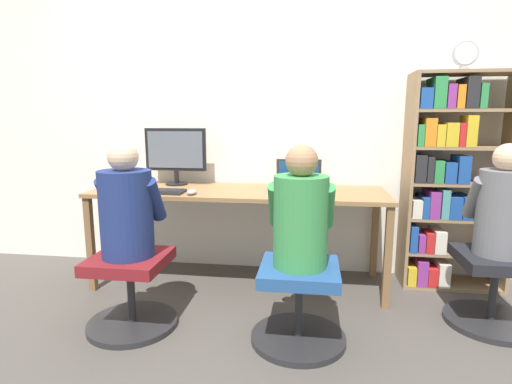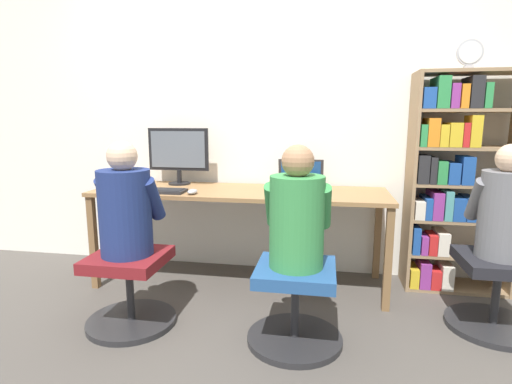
{
  "view_description": "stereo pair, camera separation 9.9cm",
  "coord_description": "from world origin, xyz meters",
  "px_view_note": "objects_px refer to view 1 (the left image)",
  "views": [
    {
      "loc": [
        0.56,
        -2.63,
        1.28
      ],
      "look_at": [
        0.17,
        0.11,
        0.78
      ],
      "focal_mm": 28.0,
      "sensor_mm": 36.0,
      "label": 1
    },
    {
      "loc": [
        0.65,
        -2.62,
        1.28
      ],
      "look_at": [
        0.17,
        0.11,
        0.78
      ],
      "focal_mm": 28.0,
      "sensor_mm": 36.0,
      "label": 2
    }
  ],
  "objects_px": {
    "person_at_laptop": "(301,214)",
    "office_chair_side": "(494,288)",
    "person_near_shelf": "(502,207)",
    "keyboard": "(155,191)",
    "office_chair_right": "(299,302)",
    "office_chair_left": "(131,289)",
    "desk_clock": "(465,54)",
    "bookshelf": "(447,179)",
    "laptop": "(298,182)",
    "person_at_monitor": "(127,207)",
    "desktop_monitor": "(176,154)"
  },
  "relations": [
    {
      "from": "keyboard",
      "to": "office_chair_right",
      "type": "bearing_deg",
      "value": -28.63
    },
    {
      "from": "office_chair_right",
      "to": "person_at_laptop",
      "type": "bearing_deg",
      "value": 90.0
    },
    {
      "from": "office_chair_right",
      "to": "bookshelf",
      "type": "distance_m",
      "value": 1.56
    },
    {
      "from": "office_chair_left",
      "to": "bookshelf",
      "type": "height_order",
      "value": "bookshelf"
    },
    {
      "from": "bookshelf",
      "to": "desk_clock",
      "type": "bearing_deg",
      "value": -70.07
    },
    {
      "from": "person_at_monitor",
      "to": "office_chair_side",
      "type": "relative_size",
      "value": 1.25
    },
    {
      "from": "person_at_monitor",
      "to": "person_at_laptop",
      "type": "bearing_deg",
      "value": -1.5
    },
    {
      "from": "office_chair_left",
      "to": "office_chair_right",
      "type": "distance_m",
      "value": 1.04
    },
    {
      "from": "person_at_laptop",
      "to": "bookshelf",
      "type": "height_order",
      "value": "bookshelf"
    },
    {
      "from": "person_at_monitor",
      "to": "desk_clock",
      "type": "bearing_deg",
      "value": 21.91
    },
    {
      "from": "bookshelf",
      "to": "office_chair_side",
      "type": "height_order",
      "value": "bookshelf"
    },
    {
      "from": "keyboard",
      "to": "office_chair_side",
      "type": "bearing_deg",
      "value": -5.59
    },
    {
      "from": "desktop_monitor",
      "to": "bookshelf",
      "type": "height_order",
      "value": "bookshelf"
    },
    {
      "from": "person_at_laptop",
      "to": "person_near_shelf",
      "type": "height_order",
      "value": "person_at_laptop"
    },
    {
      "from": "keyboard",
      "to": "desk_clock",
      "type": "relative_size",
      "value": 2.26
    },
    {
      "from": "person_at_laptop",
      "to": "person_near_shelf",
      "type": "bearing_deg",
      "value": 17.05
    },
    {
      "from": "office_chair_left",
      "to": "person_at_monitor",
      "type": "bearing_deg",
      "value": 90.0
    },
    {
      "from": "person_at_laptop",
      "to": "office_chair_side",
      "type": "xyz_separation_m",
      "value": [
        1.21,
        0.36,
        -0.52
      ]
    },
    {
      "from": "desk_clock",
      "to": "laptop",
      "type": "bearing_deg",
      "value": 175.17
    },
    {
      "from": "person_at_monitor",
      "to": "office_chair_side",
      "type": "bearing_deg",
      "value": 8.54
    },
    {
      "from": "laptop",
      "to": "desk_clock",
      "type": "bearing_deg",
      "value": -4.83
    },
    {
      "from": "office_chair_left",
      "to": "bookshelf",
      "type": "relative_size",
      "value": 0.34
    },
    {
      "from": "laptop",
      "to": "person_at_monitor",
      "type": "relative_size",
      "value": 0.52
    },
    {
      "from": "office_chair_right",
      "to": "person_at_laptop",
      "type": "xyz_separation_m",
      "value": [
        0.0,
        0.01,
        0.52
      ]
    },
    {
      "from": "office_chair_left",
      "to": "person_at_monitor",
      "type": "relative_size",
      "value": 0.8
    },
    {
      "from": "person_at_laptop",
      "to": "office_chair_side",
      "type": "relative_size",
      "value": 1.23
    },
    {
      "from": "desktop_monitor",
      "to": "office_chair_left",
      "type": "bearing_deg",
      "value": -88.98
    },
    {
      "from": "desktop_monitor",
      "to": "keyboard",
      "type": "relative_size",
      "value": 1.18
    },
    {
      "from": "bookshelf",
      "to": "laptop",
      "type": "bearing_deg",
      "value": 179.01
    },
    {
      "from": "desktop_monitor",
      "to": "person_at_laptop",
      "type": "bearing_deg",
      "value": -42.76
    },
    {
      "from": "person_near_shelf",
      "to": "office_chair_left",
      "type": "bearing_deg",
      "value": -171.19
    },
    {
      "from": "desktop_monitor",
      "to": "office_chair_right",
      "type": "relative_size",
      "value": 0.92
    },
    {
      "from": "laptop",
      "to": "office_chair_right",
      "type": "bearing_deg",
      "value": -87.09
    },
    {
      "from": "person_at_monitor",
      "to": "desk_clock",
      "type": "relative_size",
      "value": 3.62
    },
    {
      "from": "desk_clock",
      "to": "desktop_monitor",
      "type": "bearing_deg",
      "value": 177.5
    },
    {
      "from": "laptop",
      "to": "person_near_shelf",
      "type": "xyz_separation_m",
      "value": [
        1.26,
        -0.61,
        -0.04
      ]
    },
    {
      "from": "desk_clock",
      "to": "office_chair_side",
      "type": "xyz_separation_m",
      "value": [
        0.12,
        -0.52,
        -1.48
      ]
    },
    {
      "from": "office_chair_right",
      "to": "desk_clock",
      "type": "distance_m",
      "value": 2.04
    },
    {
      "from": "desktop_monitor",
      "to": "office_chair_right",
      "type": "bearing_deg",
      "value": -42.92
    },
    {
      "from": "office_chair_right",
      "to": "person_at_monitor",
      "type": "relative_size",
      "value": 0.8
    },
    {
      "from": "person_at_laptop",
      "to": "keyboard",
      "type": "bearing_deg",
      "value": 151.58
    },
    {
      "from": "desktop_monitor",
      "to": "person_at_monitor",
      "type": "bearing_deg",
      "value": -88.97
    },
    {
      "from": "person_near_shelf",
      "to": "office_chair_side",
      "type": "bearing_deg",
      "value": -90.0
    },
    {
      "from": "laptop",
      "to": "keyboard",
      "type": "height_order",
      "value": "laptop"
    },
    {
      "from": "person_at_laptop",
      "to": "office_chair_side",
      "type": "bearing_deg",
      "value": 16.82
    },
    {
      "from": "desk_clock",
      "to": "person_near_shelf",
      "type": "xyz_separation_m",
      "value": [
        0.12,
        -0.51,
        -0.97
      ]
    },
    {
      "from": "office_chair_side",
      "to": "person_at_laptop",
      "type": "bearing_deg",
      "value": -163.18
    },
    {
      "from": "person_at_laptop",
      "to": "office_chair_side",
      "type": "distance_m",
      "value": 1.36
    },
    {
      "from": "laptop",
      "to": "person_near_shelf",
      "type": "distance_m",
      "value": 1.4
    },
    {
      "from": "office_chair_side",
      "to": "person_near_shelf",
      "type": "distance_m",
      "value": 0.52
    }
  ]
}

